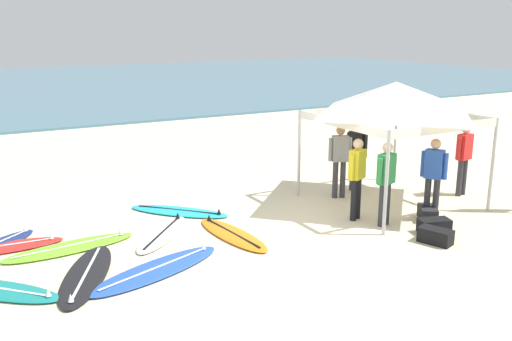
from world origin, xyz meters
The scene contains 18 objects.
ground_plane centered at (0.00, 0.00, 0.00)m, with size 80.00×80.00×0.00m, color beige.
sea centered at (0.00, 31.66, 0.05)m, with size 80.00×36.00×0.10m, color teal.
canopy_tent centered at (2.73, 0.32, 2.39)m, with size 3.09×3.09×2.75m.
surfboard_white centered at (-2.49, 0.89, 0.04)m, with size 1.80×1.92×0.19m.
surfboard_blue centered at (-3.14, -0.63, 0.04)m, with size 2.68×1.53×0.19m.
surfboard_cyan centered at (-1.70, 2.00, 0.04)m, with size 2.00×2.06×0.19m.
surfboard_orange centered at (-1.33, 0.20, 0.04)m, with size 0.80×2.22×0.19m.
surfboard_lime centered at (-4.18, 1.05, 0.04)m, with size 2.43×0.90×0.19m.
surfboard_black centered at (-4.20, -0.26, 0.04)m, with size 1.63×2.47×0.19m.
person_green centered at (1.63, -0.74, 0.99)m, with size 0.53×0.31×1.71m.
person_yellow centered at (1.35, -0.17, 0.99)m, with size 0.51×0.35×1.71m.
person_blue centered at (2.73, -0.93, 0.99)m, with size 0.36×0.50×1.71m.
person_black centered at (2.69, 1.48, 0.99)m, with size 0.34×0.52×1.71m.
person_grey centered at (1.99, 1.23, 0.99)m, with size 0.52×0.34×1.71m.
person_red centered at (4.66, -0.03, 0.99)m, with size 0.54×0.28×1.71m.
gear_bag_near_tent centered at (2.19, -1.56, 0.14)m, with size 0.60×0.32×0.28m, color black.
gear_bag_by_pole centered at (1.80, -1.96, 0.14)m, with size 0.60×0.32×0.28m, color black.
gear_bag_on_sand centered at (2.64, -0.94, 0.14)m, with size 0.60×0.32×0.28m, color #232328.
Camera 1 is at (-5.88, -8.86, 3.90)m, focal length 39.42 mm.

